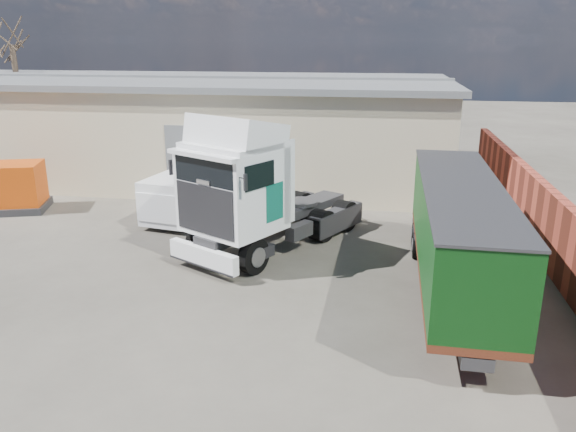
% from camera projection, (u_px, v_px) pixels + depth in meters
% --- Properties ---
extents(ground, '(120.00, 120.00, 0.00)m').
position_uv_depth(ground, '(175.00, 299.00, 16.52)').
color(ground, '#282620').
rests_on(ground, ground).
extents(warehouse, '(30.60, 12.60, 5.42)m').
position_uv_depth(warehouse, '(171.00, 126.00, 31.72)').
color(warehouse, '#B4A88A').
rests_on(warehouse, ground).
extents(brick_boundary_wall, '(0.35, 26.00, 2.50)m').
position_uv_depth(brick_boundary_wall, '(540.00, 217.00, 19.99)').
color(brick_boundary_wall, '#953626').
rests_on(brick_boundary_wall, ground).
extents(bare_tree, '(4.00, 4.00, 9.60)m').
position_uv_depth(bare_tree, '(10.00, 30.00, 35.80)').
color(bare_tree, '#382B21').
rests_on(bare_tree, ground).
extents(tractor_unit, '(6.05, 7.83, 5.05)m').
position_uv_depth(tractor_unit, '(253.00, 196.00, 19.44)').
color(tractor_unit, black).
rests_on(tractor_unit, ground).
extents(box_trailer, '(2.34, 10.31, 3.42)m').
position_uv_depth(box_trailer, '(458.00, 228.00, 16.24)').
color(box_trailer, '#2D2D30').
rests_on(box_trailer, ground).
extents(panel_van, '(2.80, 5.12, 1.98)m').
position_uv_depth(panel_van, '(187.00, 195.00, 23.71)').
color(panel_van, black).
rests_on(panel_van, ground).
extents(orange_skip, '(3.90, 3.09, 2.13)m').
position_uv_depth(orange_skip, '(5.00, 191.00, 24.78)').
color(orange_skip, '#2D2D30').
rests_on(orange_skip, ground).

